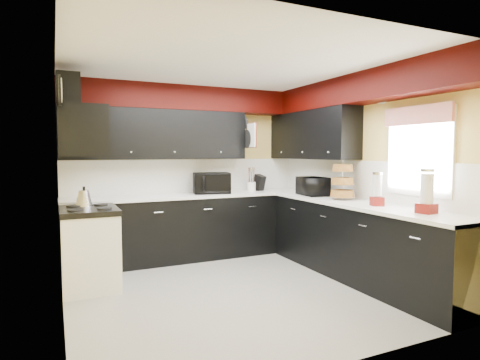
# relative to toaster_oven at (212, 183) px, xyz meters

# --- Properties ---
(ground) EXTENTS (3.60, 3.60, 0.00)m
(ground) POSITION_rel_toaster_oven_xyz_m (-0.27, -1.49, -1.09)
(ground) COLOR gray
(ground) RESTS_ON ground
(wall_back) EXTENTS (3.60, 0.06, 2.50)m
(wall_back) POSITION_rel_toaster_oven_xyz_m (-0.27, 0.31, 0.16)
(wall_back) COLOR #E0C666
(wall_back) RESTS_ON ground
(wall_right) EXTENTS (0.06, 3.60, 2.50)m
(wall_right) POSITION_rel_toaster_oven_xyz_m (1.53, -1.49, 0.16)
(wall_right) COLOR #E0C666
(wall_right) RESTS_ON ground
(wall_left) EXTENTS (0.06, 3.60, 2.50)m
(wall_left) POSITION_rel_toaster_oven_xyz_m (-2.07, -1.49, 0.16)
(wall_left) COLOR #E0C666
(wall_left) RESTS_ON ground
(ceiling) EXTENTS (3.60, 3.60, 0.06)m
(ceiling) POSITION_rel_toaster_oven_xyz_m (-0.27, -1.49, 1.41)
(ceiling) COLOR white
(ceiling) RESTS_ON wall_back
(cab_back) EXTENTS (3.60, 0.60, 0.90)m
(cab_back) POSITION_rel_toaster_oven_xyz_m (-0.27, 0.01, -0.64)
(cab_back) COLOR black
(cab_back) RESTS_ON ground
(cab_right) EXTENTS (0.60, 3.00, 0.90)m
(cab_right) POSITION_rel_toaster_oven_xyz_m (1.23, -1.79, -0.64)
(cab_right) COLOR black
(cab_right) RESTS_ON ground
(counter_back) EXTENTS (3.62, 0.64, 0.04)m
(counter_back) POSITION_rel_toaster_oven_xyz_m (-0.27, 0.01, -0.17)
(counter_back) COLOR white
(counter_back) RESTS_ON cab_back
(counter_right) EXTENTS (0.64, 3.02, 0.04)m
(counter_right) POSITION_rel_toaster_oven_xyz_m (1.23, -1.79, -0.17)
(counter_right) COLOR white
(counter_right) RESTS_ON cab_right
(splash_back) EXTENTS (3.60, 0.02, 0.50)m
(splash_back) POSITION_rel_toaster_oven_xyz_m (-0.27, 0.30, 0.10)
(splash_back) COLOR white
(splash_back) RESTS_ON counter_back
(splash_right) EXTENTS (0.02, 3.60, 0.50)m
(splash_right) POSITION_rel_toaster_oven_xyz_m (1.52, -1.49, 0.10)
(splash_right) COLOR white
(splash_right) RESTS_ON counter_right
(upper_back) EXTENTS (2.60, 0.35, 0.70)m
(upper_back) POSITION_rel_toaster_oven_xyz_m (-0.77, 0.14, 0.71)
(upper_back) COLOR black
(upper_back) RESTS_ON wall_back
(upper_right) EXTENTS (0.35, 1.80, 0.70)m
(upper_right) POSITION_rel_toaster_oven_xyz_m (1.35, -0.59, 0.71)
(upper_right) COLOR black
(upper_right) RESTS_ON wall_right
(soffit_back) EXTENTS (3.60, 0.36, 0.35)m
(soffit_back) POSITION_rel_toaster_oven_xyz_m (-0.27, 0.13, 1.23)
(soffit_back) COLOR black
(soffit_back) RESTS_ON wall_back
(soffit_right) EXTENTS (0.36, 3.24, 0.35)m
(soffit_right) POSITION_rel_toaster_oven_xyz_m (1.35, -1.67, 1.23)
(soffit_right) COLOR black
(soffit_right) RESTS_ON wall_right
(stove) EXTENTS (0.60, 0.75, 0.86)m
(stove) POSITION_rel_toaster_oven_xyz_m (-1.77, -0.74, -0.66)
(stove) COLOR white
(stove) RESTS_ON ground
(cooktop) EXTENTS (0.62, 0.77, 0.06)m
(cooktop) POSITION_rel_toaster_oven_xyz_m (-1.77, -0.74, -0.20)
(cooktop) COLOR black
(cooktop) RESTS_ON stove
(hood) EXTENTS (0.50, 0.78, 0.55)m
(hood) POSITION_rel_toaster_oven_xyz_m (-1.82, -0.74, 0.69)
(hood) COLOR black
(hood) RESTS_ON wall_left
(hood_duct) EXTENTS (0.24, 0.40, 0.40)m
(hood_duct) POSITION_rel_toaster_oven_xyz_m (-1.95, -0.74, 1.11)
(hood_duct) COLOR black
(hood_duct) RESTS_ON wall_left
(window) EXTENTS (0.03, 0.86, 0.96)m
(window) POSITION_rel_toaster_oven_xyz_m (1.51, -2.39, 0.46)
(window) COLOR white
(window) RESTS_ON wall_right
(valance) EXTENTS (0.04, 0.88, 0.20)m
(valance) POSITION_rel_toaster_oven_xyz_m (1.46, -2.39, 0.86)
(valance) COLOR red
(valance) RESTS_ON wall_right
(pan_top) EXTENTS (0.03, 0.22, 0.40)m
(pan_top) POSITION_rel_toaster_oven_xyz_m (0.55, 0.06, 0.91)
(pan_top) COLOR black
(pan_top) RESTS_ON upper_back
(pan_mid) EXTENTS (0.03, 0.28, 0.46)m
(pan_mid) POSITION_rel_toaster_oven_xyz_m (0.55, -0.07, 0.66)
(pan_mid) COLOR black
(pan_mid) RESTS_ON upper_back
(pan_low) EXTENTS (0.03, 0.24, 0.42)m
(pan_low) POSITION_rel_toaster_oven_xyz_m (0.55, 0.19, 0.63)
(pan_low) COLOR black
(pan_low) RESTS_ON upper_back
(cut_board) EXTENTS (0.03, 0.26, 0.35)m
(cut_board) POSITION_rel_toaster_oven_xyz_m (0.56, -0.19, 0.71)
(cut_board) COLOR white
(cut_board) RESTS_ON upper_back
(baskets) EXTENTS (0.27, 0.27, 0.50)m
(baskets) POSITION_rel_toaster_oven_xyz_m (1.25, -1.44, 0.09)
(baskets) COLOR brown
(baskets) RESTS_ON upper_right
(clock) EXTENTS (0.03, 0.30, 0.30)m
(clock) POSITION_rel_toaster_oven_xyz_m (-2.04, -1.24, 1.06)
(clock) COLOR black
(clock) RESTS_ON wall_left
(deco_plate) EXTENTS (0.03, 0.24, 0.24)m
(deco_plate) POSITION_rel_toaster_oven_xyz_m (1.50, -1.84, 1.16)
(deco_plate) COLOR white
(deco_plate) RESTS_ON wall_right
(toaster_oven) EXTENTS (0.62, 0.55, 0.31)m
(toaster_oven) POSITION_rel_toaster_oven_xyz_m (0.00, 0.00, 0.00)
(toaster_oven) COLOR black
(toaster_oven) RESTS_ON counter_back
(microwave) EXTENTS (0.36, 0.50, 0.26)m
(microwave) POSITION_rel_toaster_oven_xyz_m (1.20, -0.86, -0.02)
(microwave) COLOR black
(microwave) RESTS_ON counter_right
(utensil_crock) EXTENTS (0.15, 0.15, 0.14)m
(utensil_crock) POSITION_rel_toaster_oven_xyz_m (0.68, 0.04, -0.08)
(utensil_crock) COLOR white
(utensil_crock) RESTS_ON counter_back
(knife_block) EXTENTS (0.15, 0.18, 0.25)m
(knife_block) POSITION_rel_toaster_oven_xyz_m (0.83, 0.07, -0.03)
(knife_block) COLOR black
(knife_block) RESTS_ON counter_back
(kettle) EXTENTS (0.23, 0.23, 0.18)m
(kettle) POSITION_rel_toaster_oven_xyz_m (-1.80, -0.51, -0.08)
(kettle) COLOR silver
(kettle) RESTS_ON cooktop
(dispenser_a) EXTENTS (0.17, 0.17, 0.35)m
(dispenser_a) POSITION_rel_toaster_oven_xyz_m (1.22, -2.08, 0.02)
(dispenser_a) COLOR #62000A
(dispenser_a) RESTS_ON counter_right
(dispenser_b) EXTENTS (0.18, 0.18, 0.43)m
(dispenser_b) POSITION_rel_toaster_oven_xyz_m (1.25, -2.72, 0.06)
(dispenser_b) COLOR maroon
(dispenser_b) RESTS_ON counter_right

